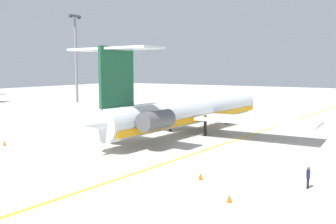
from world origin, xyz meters
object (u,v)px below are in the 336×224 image
ground_crew_near_tail (178,107)px  safety_cone_nose (4,143)px  light_mast (76,55)px  main_jetliner (187,111)px  safety_cone_wingtip (229,198)px  ground_crew_near_nose (308,175)px  safety_cone_tail (200,176)px

ground_crew_near_tail → safety_cone_nose: 41.02m
ground_crew_near_tail → light_mast: size_ratio=0.07×
main_jetliner → safety_cone_wingtip: size_ratio=72.24×
main_jetliner → safety_cone_nose: 24.07m
ground_crew_near_nose → ground_crew_near_tail: ground_crew_near_nose is taller
safety_cone_nose → main_jetliner: bearing=-37.6°
main_jetliner → light_mast: light_mast is taller
ground_crew_near_nose → ground_crew_near_tail: bearing=-26.2°
ground_crew_near_nose → safety_cone_nose: ground_crew_near_nose is taller
main_jetliner → light_mast: (26.45, 48.70, 9.66)m
safety_cone_tail → light_mast: light_mast is taller
main_jetliner → safety_cone_tail: 22.23m
ground_crew_near_tail → safety_cone_nose: bearing=106.3°
main_jetliner → safety_cone_nose: size_ratio=72.24×
safety_cone_tail → light_mast: 76.40m
main_jetliner → ground_crew_near_tail: size_ratio=24.06×
main_jetliner → safety_cone_nose: bearing=147.0°
safety_cone_tail → light_mast: bearing=53.2°
main_jetliner → safety_cone_nose: (-18.92, 14.59, -2.88)m
main_jetliner → ground_crew_near_tail: (22.10, 14.35, -2.11)m
safety_cone_nose → safety_cone_tail: 26.21m
ground_crew_near_nose → safety_cone_tail: ground_crew_near_nose is taller
ground_crew_near_tail → safety_cone_wingtip: (-44.50, -30.06, -0.77)m
main_jetliner → ground_crew_near_nose: size_ratio=22.96×
safety_cone_wingtip → light_mast: bearing=52.8°
safety_cone_tail → light_mast: size_ratio=0.02×
ground_crew_near_nose → safety_cone_tail: (-2.25, 8.10, -0.82)m
ground_crew_near_tail → main_jetliner: bearing=139.7°
safety_cone_wingtip → light_mast: size_ratio=0.02×
ground_crew_near_nose → safety_cone_wingtip: size_ratio=3.15×
safety_cone_nose → safety_cone_wingtip: (-3.48, -30.30, 0.00)m
main_jetliner → light_mast: 56.26m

